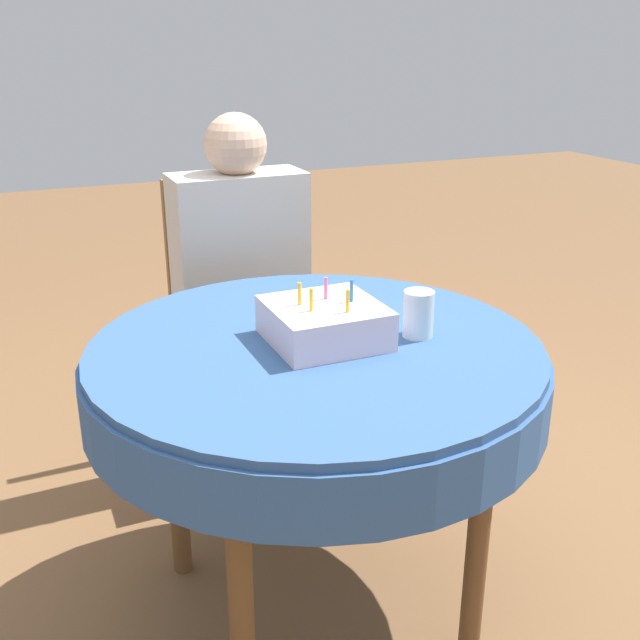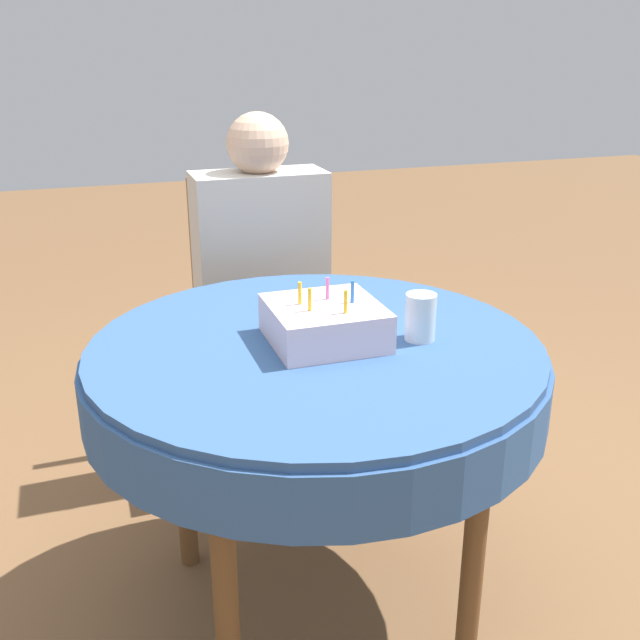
{
  "view_description": "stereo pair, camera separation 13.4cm",
  "coord_description": "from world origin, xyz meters",
  "views": [
    {
      "loc": [
        -0.59,
        -1.39,
        1.35
      ],
      "look_at": [
        0.01,
        -0.0,
        0.77
      ],
      "focal_mm": 42.0,
      "sensor_mm": 36.0,
      "label": 1
    },
    {
      "loc": [
        -0.47,
        -1.44,
        1.35
      ],
      "look_at": [
        0.01,
        -0.0,
        0.77
      ],
      "focal_mm": 42.0,
      "sensor_mm": 36.0,
      "label": 2
    }
  ],
  "objects": [
    {
      "name": "ground_plane",
      "position": [
        0.0,
        0.0,
        0.0
      ],
      "size": [
        12.0,
        12.0,
        0.0
      ],
      "primitive_type": "plane",
      "color": "brown"
    },
    {
      "name": "dining_table",
      "position": [
        0.0,
        0.0,
        0.64
      ],
      "size": [
        1.02,
        1.02,
        0.72
      ],
      "color": "#335689",
      "rests_on": "ground_plane"
    },
    {
      "name": "chair",
      "position": [
        0.06,
        0.82,
        0.49
      ],
      "size": [
        0.42,
        0.42,
        0.93
      ],
      "rotation": [
        0.0,
        0.0,
        0.0
      ],
      "color": "brown",
      "rests_on": "ground_plane"
    },
    {
      "name": "person",
      "position": [
        0.06,
        0.72,
        0.68
      ],
      "size": [
        0.4,
        0.28,
        1.15
      ],
      "rotation": [
        0.0,
        0.0,
        0.0
      ],
      "color": "#DBB293",
      "rests_on": "ground_plane"
    },
    {
      "name": "birthday_cake",
      "position": [
        0.02,
        -0.0,
        0.77
      ],
      "size": [
        0.24,
        0.24,
        0.13
      ],
      "color": "silver",
      "rests_on": "dining_table"
    },
    {
      "name": "drinking_glass",
      "position": [
        0.22,
        -0.06,
        0.78
      ],
      "size": [
        0.07,
        0.07,
        0.11
      ],
      "color": "silver",
      "rests_on": "dining_table"
    }
  ]
}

